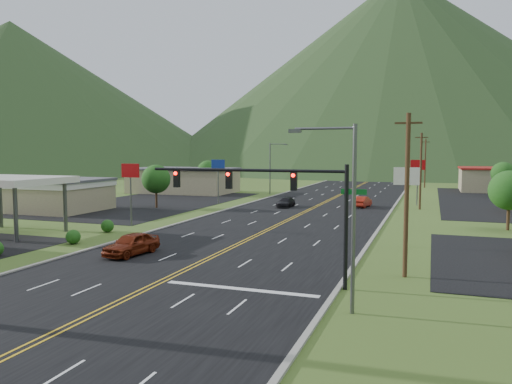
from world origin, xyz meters
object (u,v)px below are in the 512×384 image
(streetlight_west, at_px, (272,165))
(gas_canopy, at_px, (6,182))
(car_red_near, at_px, (132,244))
(traffic_signal, at_px, (277,193))
(car_dark_mid, at_px, (286,203))
(car_red_far, at_px, (362,202))
(streetlight_east, at_px, (347,205))

(streetlight_west, height_order, gas_canopy, streetlight_west)
(streetlight_west, bearing_deg, car_red_near, -83.67)
(gas_canopy, bearing_deg, traffic_signal, -15.70)
(traffic_signal, height_order, car_red_near, traffic_signal)
(car_dark_mid, xyz_separation_m, car_red_far, (9.84, 3.32, 0.11))
(traffic_signal, xyz_separation_m, streetlight_west, (-18.16, 56.00, -0.15))
(gas_canopy, xyz_separation_m, car_dark_mid, (18.24, 29.51, -4.24))
(car_red_near, relative_size, car_red_far, 1.09)
(streetlight_east, bearing_deg, traffic_signal, 139.61)
(traffic_signal, distance_m, streetlight_west, 58.88)
(traffic_signal, bearing_deg, streetlight_east, -40.39)
(streetlight_west, height_order, car_red_far, streetlight_west)
(traffic_signal, xyz_separation_m, car_red_near, (-12.37, 3.78, -4.50))
(traffic_signal, bearing_deg, car_red_near, 162.99)
(streetlight_west, height_order, car_red_near, streetlight_west)
(streetlight_east, relative_size, car_red_far, 2.02)
(streetlight_west, xyz_separation_m, car_dark_mid, (7.92, -18.49, -4.55))
(streetlight_east, xyz_separation_m, car_red_near, (-17.07, 7.78, -4.36))
(streetlight_west, relative_size, car_red_far, 2.02)
(gas_canopy, relative_size, car_dark_mid, 2.31)
(streetlight_east, relative_size, car_red_near, 1.86)
(gas_canopy, height_order, car_dark_mid, gas_canopy)
(gas_canopy, bearing_deg, car_red_far, 49.46)
(streetlight_west, bearing_deg, car_red_far, -40.52)
(streetlight_east, bearing_deg, car_dark_mid, 109.80)
(traffic_signal, distance_m, car_red_far, 41.09)
(car_red_near, height_order, car_dark_mid, car_red_near)
(traffic_signal, xyz_separation_m, car_red_far, (-0.41, 40.83, -4.60))
(streetlight_west, bearing_deg, streetlight_east, -69.14)
(car_dark_mid, bearing_deg, gas_canopy, -119.88)
(streetlight_east, height_order, gas_canopy, streetlight_east)
(traffic_signal, distance_m, car_red_near, 13.70)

